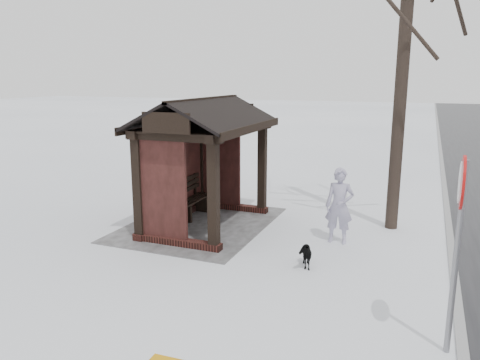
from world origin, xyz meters
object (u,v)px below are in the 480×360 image
(bus_shelter, at_px, (199,137))
(road_sign, at_px, (459,216))
(pedestrian, at_px, (339,206))
(dog, at_px, (304,254))

(bus_shelter, distance_m, road_sign, 6.57)
(bus_shelter, relative_size, pedestrian, 2.17)
(dog, height_order, road_sign, road_sign)
(bus_shelter, height_order, dog, bus_shelter)
(bus_shelter, bearing_deg, road_sign, 56.04)
(bus_shelter, height_order, pedestrian, bus_shelter)
(bus_shelter, bearing_deg, pedestrian, 90.03)
(pedestrian, distance_m, road_sign, 4.35)
(bus_shelter, xyz_separation_m, road_sign, (3.67, 5.44, -0.29))
(pedestrian, bearing_deg, bus_shelter, 177.93)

